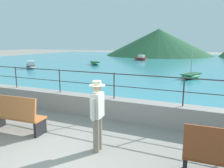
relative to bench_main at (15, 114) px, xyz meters
The scene contains 11 objects.
ground_plane 2.36m from the bench_main, 21.56° to the right, with size 120.00×120.00×0.00m, color gray.
promenade_wall 3.19m from the bench_main, 47.84° to the left, with size 20.00×0.56×0.70m, color gray.
railing 3.27m from the bench_main, 47.84° to the left, with size 18.44×0.04×0.90m.
lake_water 25.09m from the bench_main, 85.12° to the left, with size 64.00×44.32×0.06m, color teal.
hill_secondary 40.01m from the bench_main, 96.28° to the left, with size 21.12×21.12×5.24m, color #1E4C2D.
bench_main is the anchor object (origin of this frame).
person_walking 2.75m from the bench_main, ahead, with size 0.38×0.57×1.75m.
boat_0 19.21m from the bench_main, 111.46° to the left, with size 2.22×2.30×0.36m.
boat_1 16.38m from the bench_main, 132.70° to the left, with size 2.30×2.23×0.76m.
boat_2 26.81m from the bench_main, 98.80° to the left, with size 2.46×1.81×0.76m.
boat_3 12.69m from the bench_main, 71.59° to the left, with size 1.72×2.47×1.99m.
Camera 1 is at (2.92, -3.54, 2.63)m, focal length 34.79 mm.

